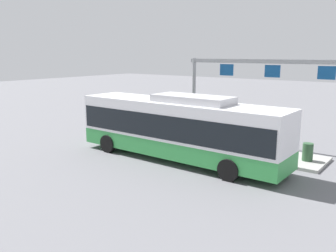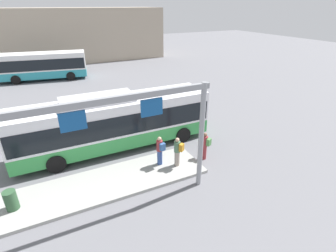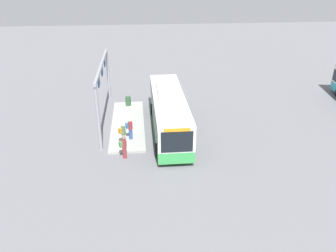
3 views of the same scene
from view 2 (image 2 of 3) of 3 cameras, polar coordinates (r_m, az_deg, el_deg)
name	(u,v)px [view 2 (image 2 of 3)]	position (r m, az deg, el deg)	size (l,w,h in m)	color
ground_plane	(118,147)	(16.56, -11.12, -4.51)	(120.00, 120.00, 0.00)	slate
platform_curb	(108,183)	(13.42, -13.17, -12.21)	(10.00, 2.80, 0.16)	#9E9E99
bus_main	(115,120)	(15.75, -11.69, 1.22)	(11.70, 2.78, 3.46)	green
bus_background_left	(41,65)	(33.98, -26.25, 12.10)	(10.08, 4.16, 3.10)	teal
person_boarding	(205,145)	(14.75, 8.19, -4.27)	(0.50, 0.60, 1.67)	maroon
person_waiting_near	(178,151)	(13.76, 2.16, -5.57)	(0.54, 0.60, 1.67)	gray
person_waiting_mid	(160,150)	(13.85, -1.79, -5.34)	(0.42, 0.58, 1.67)	#334C8C
platform_sign_gantry	(76,138)	(9.65, -19.75, -2.58)	(11.08, 0.24, 5.20)	gray
station_building	(77,35)	(44.62, -19.49, 18.53)	(25.88, 8.00, 7.67)	tan
trash_bin	(11,200)	(13.15, -31.44, -13.84)	(0.52, 0.52, 0.90)	#2D5133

